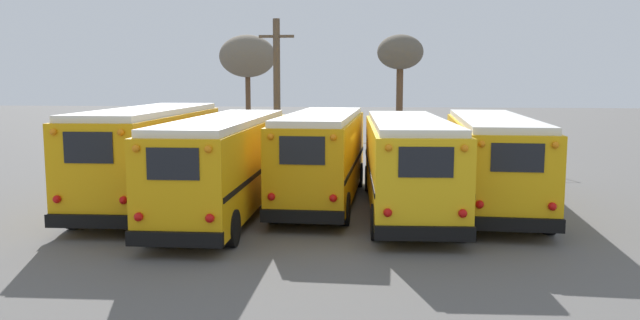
% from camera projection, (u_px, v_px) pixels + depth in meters
% --- Properties ---
extents(ground_plane, '(160.00, 160.00, 0.00)m').
position_uv_depth(ground_plane, '(320.00, 208.00, 21.02)').
color(ground_plane, '#5B5956').
extents(school_bus_0, '(2.82, 9.92, 3.35)m').
position_uv_depth(school_bus_0, '(151.00, 153.00, 21.31)').
color(school_bus_0, '#E5A00C').
rests_on(school_bus_0, ground).
extents(school_bus_1, '(2.57, 10.87, 3.11)m').
position_uv_depth(school_bus_1, '(226.00, 162.00, 20.01)').
color(school_bus_1, '#E5A00C').
rests_on(school_bus_1, ground).
extents(school_bus_2, '(2.61, 9.49, 3.16)m').
position_uv_depth(school_bus_2, '(322.00, 154.00, 21.75)').
color(school_bus_2, '#E5A00C').
rests_on(school_bus_2, ground).
extents(school_bus_3, '(3.01, 10.31, 3.07)m').
position_uv_depth(school_bus_3, '(407.00, 161.00, 20.27)').
color(school_bus_3, yellow).
rests_on(school_bus_3, ground).
extents(school_bus_4, '(2.96, 10.70, 3.06)m').
position_uv_depth(school_bus_4, '(491.00, 157.00, 21.27)').
color(school_bus_4, '#EAAA0F').
rests_on(school_bus_4, ground).
extents(utility_pole, '(1.80, 0.36, 7.38)m').
position_uv_depth(utility_pole, '(277.00, 90.00, 31.93)').
color(utility_pole, brown).
rests_on(utility_pole, ground).
extents(bare_tree_0, '(2.94, 2.94, 7.17)m').
position_uv_depth(bare_tree_0, '(400.00, 55.00, 39.68)').
color(bare_tree_0, brown).
rests_on(bare_tree_0, ground).
extents(bare_tree_1, '(3.81, 3.81, 7.34)m').
position_uv_depth(bare_tree_1, '(247.00, 57.00, 42.26)').
color(bare_tree_1, brown).
rests_on(bare_tree_1, ground).
extents(fence_line, '(19.66, 0.06, 1.42)m').
position_uv_depth(fence_line, '(338.00, 152.00, 29.01)').
color(fence_line, '#939399').
rests_on(fence_line, ground).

